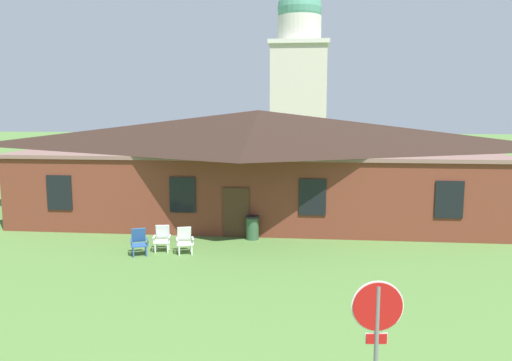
% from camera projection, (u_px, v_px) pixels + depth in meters
% --- Properties ---
extents(brick_building, '(22.43, 10.40, 5.24)m').
position_uv_depth(brick_building, '(259.00, 161.00, 25.67)').
color(brick_building, brown).
rests_on(brick_building, ground).
extents(dome_tower, '(5.18, 5.18, 16.74)m').
position_uv_depth(dome_tower, '(299.00, 82.00, 44.93)').
color(dome_tower, beige).
rests_on(dome_tower, ground).
extents(stop_sign, '(0.80, 0.13, 2.79)m').
position_uv_depth(stop_sign, '(377.00, 332.00, 7.75)').
color(stop_sign, slate).
rests_on(stop_sign, ground).
extents(lawn_chair_by_porch, '(0.79, 0.83, 0.96)m').
position_uv_depth(lawn_chair_by_porch, '(139.00, 241.00, 18.62)').
color(lawn_chair_by_porch, '#2D5693').
rests_on(lawn_chair_by_porch, ground).
extents(lawn_chair_near_door, '(0.71, 0.75, 0.96)m').
position_uv_depth(lawn_chair_near_door, '(162.00, 238.00, 19.12)').
color(lawn_chair_near_door, white).
rests_on(lawn_chair_near_door, ground).
extents(lawn_chair_left_end, '(0.75, 0.81, 0.96)m').
position_uv_depth(lawn_chair_left_end, '(185.00, 240.00, 18.82)').
color(lawn_chair_left_end, silver).
rests_on(lawn_chair_left_end, ground).
extents(trash_bin, '(0.56, 0.56, 0.98)m').
position_uv_depth(trash_bin, '(252.00, 228.00, 20.74)').
color(trash_bin, '#335638').
rests_on(trash_bin, ground).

